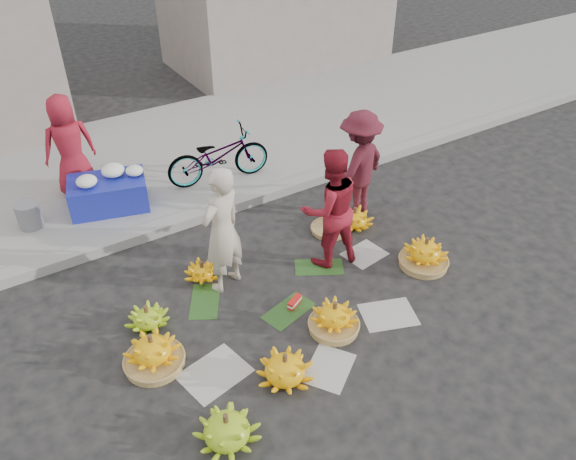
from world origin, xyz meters
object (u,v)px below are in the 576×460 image
banana_bunch_4 (425,254)px  flower_table (109,191)px  vendor_cream (222,230)px  bicycle (218,156)px  banana_bunch_0 (153,352)px

banana_bunch_4 → flower_table: flower_table is taller
vendor_cream → bicycle: size_ratio=1.02×
flower_table → bicycle: size_ratio=0.75×
banana_bunch_0 → bicycle: bearing=52.8°
flower_table → banana_bunch_4: bearing=-32.2°
vendor_cream → bicycle: bearing=-136.4°
banana_bunch_0 → banana_bunch_4: bearing=-4.2°
vendor_cream → flower_table: 2.56m
vendor_cream → bicycle: vendor_cream is taller
banana_bunch_0 → bicycle: 3.85m
banana_bunch_4 → vendor_cream: (-2.45, 1.06, 0.66)m
flower_table → vendor_cream: bearing=-57.8°
banana_bunch_0 → vendor_cream: 1.65m
banana_bunch_0 → flower_table: flower_table is taller
vendor_cream → banana_bunch_0: bearing=10.0°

